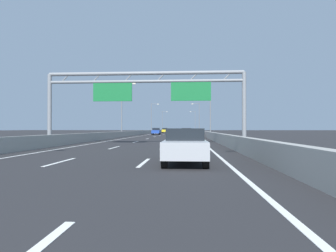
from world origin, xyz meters
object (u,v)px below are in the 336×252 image
sign_gantry (146,89)px  streetlamp_left_distant (163,120)px  streetlamp_left_mid (123,106)px  blue_car (156,131)px  streetlamp_right_mid (209,105)px  black_car (168,130)px  streetlamp_right_far (198,116)px  red_car (187,132)px  streetlamp_right_distant (195,120)px  streetlamp_left_far (152,116)px  yellow_car (165,130)px  silver_car (185,145)px

sign_gantry → streetlamp_left_distant: (-7.60, 107.87, 0.55)m
streetlamp_left_mid → blue_car: bearing=76.1°
streetlamp_left_mid → sign_gantry: bearing=-72.7°
sign_gantry → streetlamp_right_mid: size_ratio=1.82×
streetlamp_left_mid → black_car: (3.77, 60.61, -4.65)m
streetlamp_right_far → blue_car: size_ratio=2.31×
streetlamp_right_mid → red_car: size_ratio=2.15×
streetlamp_left_distant → streetlamp_right_distant: 14.93m
streetlamp_right_far → black_car: 22.44m
streetlamp_left_mid → streetlamp_right_distant: size_ratio=1.00×
streetlamp_left_mid → black_car: size_ratio=2.13×
streetlamp_left_far → yellow_car: size_ratio=2.11×
sign_gantry → red_car: 24.63m
silver_car → red_car: bearing=89.8°
streetlamp_left_mid → streetlamp_left_distant: size_ratio=1.00×
red_car → streetlamp_right_distant: bearing=87.4°
streetlamp_right_far → yellow_car: 11.89m
red_car → black_car: 61.46m
streetlamp_left_far → streetlamp_left_distant: bearing=90.0°
streetlamp_right_distant → yellow_car: streetlamp_right_distant is taller
red_car → yellow_car: (-7.00, 43.76, 0.02)m
streetlamp_right_mid → black_car: streetlamp_right_mid is taller
streetlamp_right_distant → streetlamp_left_distant: bearing=180.0°
streetlamp_left_mid → yellow_car: 43.78m
sign_gantry → red_car: (3.50, 24.04, -4.07)m
streetlamp_left_far → streetlamp_right_far: 14.93m
streetlamp_right_distant → blue_car: (-10.85, -66.99, -4.61)m
streetlamp_right_distant → streetlamp_left_mid: bearing=-100.1°
streetlamp_right_mid → yellow_car: 44.92m
sign_gantry → yellow_car: sign_gantry is taller
streetlamp_left_distant → black_car: 23.58m
sign_gantry → streetlamp_right_mid: streetlamp_right_mid is taller
streetlamp_left_distant → silver_car: streetlamp_left_distant is taller
black_car → red_car: bearing=-83.2°
streetlamp_left_mid → silver_car: size_ratio=2.19×
streetlamp_left_mid → streetlamp_right_mid: bearing=0.0°
streetlamp_right_far → streetlamp_left_distant: 44.30m
streetlamp_left_distant → silver_car: bearing=-84.8°
streetlamp_left_far → streetlamp_right_distant: 44.30m
streetlamp_left_far → silver_car: size_ratio=2.19×
streetlamp_right_mid → streetlamp_right_far: size_ratio=1.00×
sign_gantry → streetlamp_right_far: (7.33, 66.16, 0.55)m
streetlamp_left_mid → black_car: streetlamp_left_mid is taller
streetlamp_left_far → streetlamp_right_distant: (14.93, 41.71, 0.00)m
streetlamp_right_mid → yellow_car: bearing=104.0°
streetlamp_right_distant → blue_car: bearing=-99.2°
streetlamp_right_far → blue_car: (-10.85, -25.28, -4.61)m
streetlamp_left_mid → silver_car: 38.56m
red_car → yellow_car: size_ratio=0.98×
streetlamp_right_far → blue_car: streetlamp_right_far is taller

